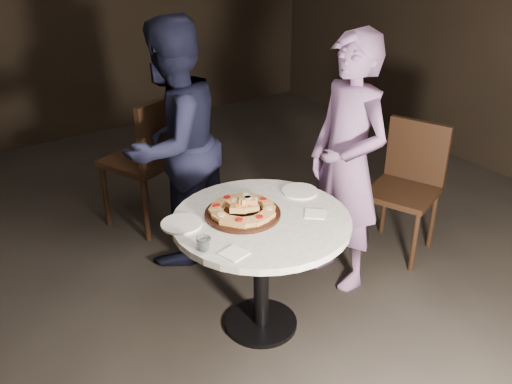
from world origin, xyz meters
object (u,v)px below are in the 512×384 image
Objects in this scene: chair_far at (151,154)px; chair_right at (408,179)px; focaccia_pile at (243,208)px; diner_teal at (347,164)px; diner_navy at (173,145)px; serving_board at (243,214)px; table at (261,239)px; water_glass at (204,244)px.

chair_right is (1.29, -1.23, -0.07)m from chair_far.
focaccia_pile is at bearing -108.48° from chair_right.
chair_far is at bearing -149.61° from diner_teal.
diner_navy is (-0.04, -0.44, 0.22)m from chair_far.
chair_right is at bearing 95.24° from diner_teal.
serving_board is 1.13× the size of focaccia_pile.
chair_far is at bearing 89.20° from table.
table is 1.28× the size of chair_right.
serving_board is at bearing -85.22° from diner_teal.
table is at bearing -51.67° from serving_board.
water_glass is 0.08× the size of chair_right.
diner_teal reaches higher than focaccia_pile.
diner_teal is (0.72, -0.83, -0.01)m from diner_navy.
serving_board is at bearing 27.97° from water_glass.
serving_board is 0.25× the size of diner_navy.
diner_navy is 1.10m from diner_teal.
table is 3.20× the size of focaccia_pile.
chair_far is at bearing 74.18° from water_glass.
water_glass is 0.07× the size of chair_far.
diner_teal reaches higher than water_glass.
serving_board is 0.25× the size of diner_teal.
water_glass is at bearing -76.89° from diner_teal.
diner_navy is at bearing -142.32° from chair_right.
serving_board is at bearing 173.82° from focaccia_pile.
chair_right is (1.31, 0.15, -0.06)m from table.
focaccia_pile is at bearing -6.18° from serving_board.
table is 1.38m from chair_far.
focaccia_pile is 0.39m from water_glass.
focaccia_pile is 1.32m from chair_far.
diner_teal is (-0.61, -0.03, 0.27)m from chair_right.
serving_board is at bearing -108.51° from chair_right.
table is 0.74m from diner_teal.
chair_far reaches higher than table.
chair_right is 1.58m from diner_navy.
focaccia_pile reaches higher than serving_board.
focaccia_pile is at bearing -85.18° from diner_teal.
focaccia_pile is at bearing 126.83° from table.
diner_navy is (0.04, 0.87, 0.09)m from serving_board.
focaccia_pile is at bearing 27.66° from water_glass.
chair_far is 0.64× the size of diner_teal.
diner_teal is at bearing 2.74° from focaccia_pile.
table is at bearing -53.17° from focaccia_pile.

